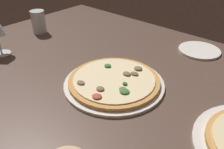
% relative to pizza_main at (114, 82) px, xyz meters
% --- Properties ---
extents(dining_table, '(1.50, 1.10, 0.04)m').
position_rel_pizza_main_xyz_m(dining_table, '(0.03, -0.02, -0.03)').
color(dining_table, brown).
rests_on(dining_table, ground).
extents(pizza_main, '(0.33, 0.33, 0.03)m').
position_rel_pizza_main_xyz_m(pizza_main, '(0.00, 0.00, 0.00)').
color(pizza_main, silver).
rests_on(pizza_main, dining_table).
extents(water_glass, '(0.07, 0.07, 0.11)m').
position_rel_pizza_main_xyz_m(water_glass, '(0.57, -0.10, 0.03)').
color(water_glass, silver).
rests_on(water_glass, dining_table).
extents(side_plate, '(0.17, 0.17, 0.01)m').
position_rel_pizza_main_xyz_m(side_plate, '(-0.10, -0.42, -0.01)').
color(side_plate, silver).
rests_on(side_plate, dining_table).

